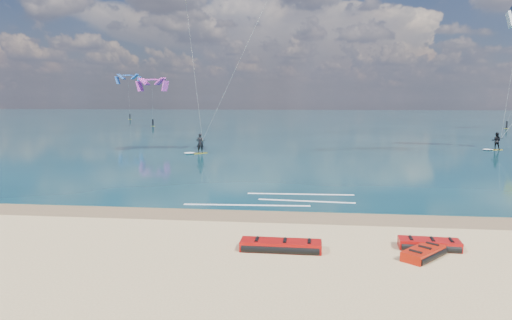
{
  "coord_description": "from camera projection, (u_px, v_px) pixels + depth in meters",
  "views": [
    {
      "loc": [
        2.53,
        -18.34,
        5.65
      ],
      "look_at": [
        -0.43,
        8.0,
        2.05
      ],
      "focal_mm": 32.0,
      "sensor_mm": 36.0,
      "label": 1
    }
  ],
  "objects": [
    {
      "name": "packed_kite_left",
      "position": [
        281.0,
        250.0,
        17.04
      ],
      "size": [
        3.26,
        1.28,
        0.45
      ],
      "primitive_type": null,
      "rotation": [
        0.0,
        0.0,
        -0.02
      ],
      "color": "#A60B08",
      "rests_on": "ground"
    },
    {
      "name": "packed_kite_mid",
      "position": [
        429.0,
        249.0,
        17.23
      ],
      "size": [
        2.52,
        1.34,
        0.43
      ],
      "primitive_type": null,
      "rotation": [
        0.0,
        0.0,
        -0.07
      ],
      "color": "#AC0D0B",
      "rests_on": "ground"
    },
    {
      "name": "sea",
      "position": [
        298.0,
        119.0,
        121.5
      ],
      "size": [
        320.0,
        200.0,
        0.04
      ],
      "primitive_type": "cube",
      "color": "#092B35",
      "rests_on": "ground"
    },
    {
      "name": "distant_kites",
      "position": [
        256.0,
        99.0,
        94.88
      ],
      "size": [
        89.85,
        31.09,
        11.56
      ],
      "color": "#CB3BB5",
      "rests_on": "ground"
    },
    {
      "name": "kitesurfer_main",
      "position": [
        214.0,
        52.0,
        41.91
      ],
      "size": [
        12.85,
        8.59,
        19.19
      ],
      "rotation": [
        0.0,
        0.0,
        0.7
      ],
      "color": "gold",
      "rests_on": "sea"
    },
    {
      "name": "packed_kite_right",
      "position": [
        423.0,
        258.0,
        16.25
      ],
      "size": [
        2.22,
        2.32,
        0.41
      ],
      "primitive_type": null,
      "rotation": [
        0.0,
        0.0,
        0.86
      ],
      "color": "#B51907",
      "rests_on": "ground"
    },
    {
      "name": "wet_sand_strip",
      "position": [
        253.0,
        216.0,
        22.05
      ],
      "size": [
        320.0,
        2.4,
        0.01
      ],
      "primitive_type": "cube",
      "color": "brown",
      "rests_on": "ground"
    },
    {
      "name": "shoreline_foam",
      "position": [
        283.0,
        200.0,
        25.29
      ],
      "size": [
        9.26,
        3.63,
        0.01
      ],
      "color": "white",
      "rests_on": "ground"
    },
    {
      "name": "ground",
      "position": [
        287.0,
        143.0,
        58.49
      ],
      "size": [
        320.0,
        320.0,
        0.0
      ],
      "primitive_type": "plane",
      "color": "tan",
      "rests_on": "ground"
    }
  ]
}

